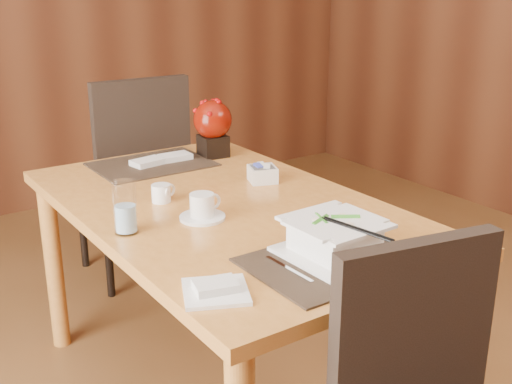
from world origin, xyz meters
TOP-DOWN VIEW (x-y plane):
  - dining_table at (0.00, 0.60)m, footprint 0.90×1.50m
  - placemat_near at (0.00, 0.05)m, footprint 0.45×0.33m
  - placemat_far at (0.00, 1.15)m, footprint 0.45×0.33m
  - soup_setting at (0.02, 0.08)m, footprint 0.27×0.27m
  - coffee_cup at (-0.13, 0.52)m, footprint 0.14×0.14m
  - water_glass at (-0.37, 0.55)m, footprint 0.08×0.08m
  - creamer_jug at (-0.16, 0.74)m, footprint 0.10×0.10m
  - sugar_caddy at (0.24, 0.73)m, footprint 0.12×0.12m
  - berry_decor at (0.27, 1.13)m, footprint 0.16×0.16m
  - napkins_far at (0.05, 1.15)m, footprint 0.26×0.10m
  - bread_plate at (-0.35, 0.07)m, footprint 0.20×0.20m
  - far_chair at (0.15, 1.67)m, footprint 0.50×0.50m

SIDE VIEW (x-z plane):
  - far_chair at x=0.15m, z-range 0.07..1.10m
  - dining_table at x=0.00m, z-range 0.28..1.03m
  - placemat_near at x=0.00m, z-range 0.75..0.76m
  - placemat_far at x=0.00m, z-range 0.75..0.76m
  - bread_plate at x=-0.35m, z-range 0.75..0.76m
  - napkins_far at x=0.05m, z-range 0.76..0.78m
  - sugar_caddy at x=0.24m, z-range 0.75..0.81m
  - creamer_jug at x=-0.16m, z-range 0.75..0.81m
  - coffee_cup at x=-0.13m, z-range 0.74..0.83m
  - soup_setting at x=0.02m, z-range 0.75..0.85m
  - water_glass at x=-0.37m, z-range 0.75..0.91m
  - berry_decor at x=0.27m, z-range 0.77..1.00m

